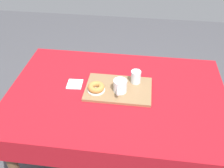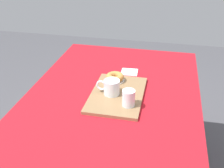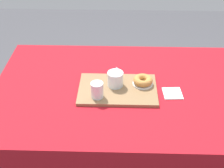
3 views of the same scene
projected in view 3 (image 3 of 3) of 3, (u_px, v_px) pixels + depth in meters
The scene contains 7 objects.
dining_table at pixel (119, 101), 1.83m from camera, with size 1.42×0.96×0.77m.
serving_tray at pixel (117, 89), 1.75m from camera, with size 0.43×0.29×0.02m, color olive.
tea_mug_left at pixel (115, 79), 1.75m from camera, with size 0.09×0.13×0.08m.
water_glass_near at pixel (97, 91), 1.66m from camera, with size 0.07×0.07×0.09m.
donut_plate_left at pixel (142, 84), 1.77m from camera, with size 0.11×0.11×0.01m, color white.
sugar_donut_left at pixel (143, 80), 1.76m from camera, with size 0.11×0.11×0.04m, color #BC7F3D.
paper_napkin at pixel (172, 93), 1.73m from camera, with size 0.10×0.11×0.01m, color white.
Camera 3 is at (-0.00, 1.44, 1.82)m, focal length 50.74 mm.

